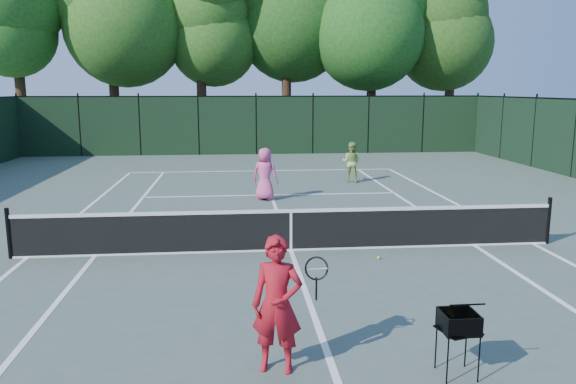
{
  "coord_description": "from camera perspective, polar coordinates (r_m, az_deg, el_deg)",
  "views": [
    {
      "loc": [
        -1.18,
        -11.6,
        3.45
      ],
      "look_at": [
        0.03,
        1.0,
        1.1
      ],
      "focal_mm": 35.0,
      "sensor_mm": 36.0,
      "label": 1
    }
  ],
  "objects": [
    {
      "name": "ground",
      "position": [
        12.16,
        0.29,
        -5.96
      ],
      "size": [
        90.0,
        90.0,
        0.0
      ],
      "primitive_type": "plane",
      "color": "#46564D",
      "rests_on": "ground"
    },
    {
      "name": "sideline_doubles_left",
      "position": [
        12.85,
        -24.99,
        -6.07
      ],
      "size": [
        0.1,
        23.77,
        0.01
      ],
      "primitive_type": "cube",
      "color": "white",
      "rests_on": "ground"
    },
    {
      "name": "sideline_doubles_right",
      "position": [
        13.82,
        23.64,
        -4.83
      ],
      "size": [
        0.1,
        23.77,
        0.01
      ],
      "primitive_type": "cube",
      "color": "white",
      "rests_on": "ground"
    },
    {
      "name": "sideline_singles_left",
      "position": [
        12.45,
        -19.01,
        -6.15
      ],
      "size": [
        0.1,
        23.77,
        0.01
      ],
      "primitive_type": "cube",
      "color": "white",
      "rests_on": "ground"
    },
    {
      "name": "sideline_singles_right",
      "position": [
        13.21,
        18.42,
        -5.16
      ],
      "size": [
        0.1,
        23.77,
        0.01
      ],
      "primitive_type": "cube",
      "color": "white",
      "rests_on": "ground"
    },
    {
      "name": "baseline_far",
      "position": [
        23.77,
        -2.61,
        2.17
      ],
      "size": [
        10.97,
        0.1,
        0.01
      ],
      "primitive_type": "cube",
      "color": "white",
      "rests_on": "ground"
    },
    {
      "name": "service_line_far",
      "position": [
        18.37,
        -1.73,
        -0.3
      ],
      "size": [
        8.23,
        0.1,
        0.01
      ],
      "primitive_type": "cube",
      "color": "white",
      "rests_on": "ground"
    },
    {
      "name": "center_service_line",
      "position": [
        12.16,
        0.29,
        -5.95
      ],
      "size": [
        0.1,
        12.8,
        0.01
      ],
      "primitive_type": "cube",
      "color": "white",
      "rests_on": "ground"
    },
    {
      "name": "tennis_net",
      "position": [
        12.04,
        0.3,
        -3.79
      ],
      "size": [
        11.69,
        0.09,
        1.06
      ],
      "color": "black",
      "rests_on": "ground"
    },
    {
      "name": "fence_far",
      "position": [
        29.69,
        -3.25,
        6.74
      ],
      "size": [
        24.0,
        0.05,
        3.0
      ],
      "primitive_type": "cube",
      "color": "black",
      "rests_on": "ground"
    },
    {
      "name": "tree_0",
      "position": [
        35.46,
        -26.17,
        17.12
      ],
      "size": [
        6.4,
        6.4,
        13.14
      ],
      "color": "black",
      "rests_on": "ground"
    },
    {
      "name": "tree_2",
      "position": [
        33.72,
        -8.99,
        17.69
      ],
      "size": [
        6.0,
        6.0,
        12.4
      ],
      "color": "black",
      "rests_on": "ground"
    },
    {
      "name": "tree_4",
      "position": [
        34.52,
        8.69,
        18.22
      ],
      "size": [
        6.2,
        6.2,
        12.97
      ],
      "color": "black",
      "rests_on": "ground"
    },
    {
      "name": "tree_5",
      "position": [
        36.44,
        16.46,
        16.82
      ],
      "size": [
        5.8,
        5.8,
        12.23
      ],
      "color": "black",
      "rests_on": "ground"
    },
    {
      "name": "coach",
      "position": [
        6.97,
        -1.08,
        -11.35
      ],
      "size": [
        1.02,
        0.56,
        1.71
      ],
      "rotation": [
        0.0,
        0.0,
        -0.22
      ],
      "color": "#A4121F",
      "rests_on": "ground"
    },
    {
      "name": "player_pink",
      "position": [
        17.45,
        -2.34,
        1.84
      ],
      "size": [
        0.94,
        0.78,
        1.64
      ],
      "rotation": [
        0.0,
        0.0,
        2.76
      ],
      "color": "#DB4D8C",
      "rests_on": "ground"
    },
    {
      "name": "player_green",
      "position": [
        20.99,
        6.44,
        3.05
      ],
      "size": [
        0.9,
        0.83,
        1.49
      ],
      "rotation": [
        0.0,
        0.0,
        2.67
      ],
      "color": "#96B85C",
      "rests_on": "ground"
    },
    {
      "name": "ball_hopper",
      "position": [
        7.21,
        16.96,
        -12.57
      ],
      "size": [
        0.52,
        0.52,
        0.81
      ],
      "rotation": [
        0.0,
        0.0,
        0.26
      ],
      "color": "black",
      "rests_on": "ground"
    },
    {
      "name": "loose_ball_midcourt",
      "position": [
        11.7,
        9.19,
        -6.6
      ],
      "size": [
        0.07,
        0.07,
        0.07
      ],
      "primitive_type": "sphere",
      "color": "#C2D82C",
      "rests_on": "ground"
    }
  ]
}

